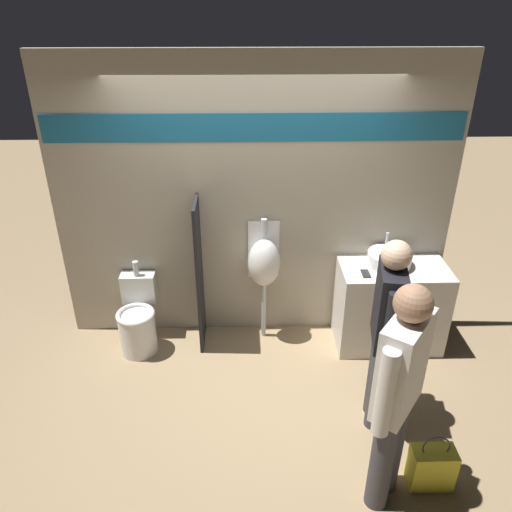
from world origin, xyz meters
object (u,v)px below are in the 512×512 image
at_px(person_in_vest, 385,329).
at_px(person_with_lanyard, 398,392).
at_px(cell_phone, 366,274).
at_px(toilet, 138,321).
at_px(urinal_near_counter, 264,263).
at_px(shopping_bag, 431,467).
at_px(sink_basin, 389,259).

bearing_deg(person_in_vest, person_with_lanyard, -178.72).
bearing_deg(person_with_lanyard, cell_phone, 31.00).
bearing_deg(toilet, person_with_lanyard, -40.52).
relative_size(toilet, person_in_vest, 0.53).
bearing_deg(toilet, urinal_near_counter, 7.58).
height_order(cell_phone, shopping_bag, cell_phone).
height_order(urinal_near_counter, person_in_vest, person_in_vest).
xyz_separation_m(cell_phone, person_with_lanyard, (-0.16, -1.58, 0.09)).
bearing_deg(cell_phone, shopping_bag, -82.59).
bearing_deg(urinal_near_counter, shopping_bag, -58.01).
height_order(sink_basin, cell_phone, sink_basin).
xyz_separation_m(sink_basin, person_with_lanyard, (-0.41, -1.75, 0.03)).
xyz_separation_m(person_in_vest, person_with_lanyard, (-0.11, -0.70, 0.04)).
height_order(cell_phone, person_in_vest, person_in_vest).
relative_size(urinal_near_counter, person_in_vest, 0.77).
height_order(cell_phone, urinal_near_counter, urinal_near_counter).
relative_size(person_with_lanyard, shopping_bag, 3.68).
height_order(person_with_lanyard, shopping_bag, person_with_lanyard).
relative_size(urinal_near_counter, toilet, 1.47).
height_order(toilet, person_with_lanyard, person_with_lanyard).
height_order(sink_basin, person_with_lanyard, person_with_lanyard).
height_order(urinal_near_counter, toilet, urinal_near_counter).
xyz_separation_m(cell_phone, shopping_bag, (0.20, -1.52, -0.68)).
distance_m(person_in_vest, person_with_lanyard, 0.71).
distance_m(cell_phone, shopping_bag, 1.67).
height_order(sink_basin, toilet, sink_basin).
distance_m(cell_phone, toilet, 2.19).
distance_m(urinal_near_counter, person_with_lanyard, 1.98).
relative_size(cell_phone, person_with_lanyard, 0.08).
distance_m(sink_basin, cell_phone, 0.30).
height_order(toilet, shopping_bag, toilet).
relative_size(cell_phone, toilet, 0.16).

